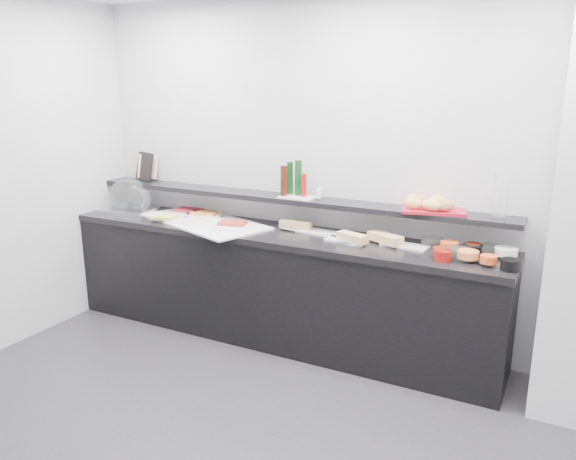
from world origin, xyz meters
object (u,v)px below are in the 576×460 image
at_px(carafe, 501,197).
at_px(bread_tray, 434,210).
at_px(framed_print, 145,166).
at_px(condiment_tray, 298,197).
at_px(sandwich_plate_mid, 346,241).
at_px(cloche_base, 130,210).

bearing_deg(carafe, bread_tray, 174.15).
bearing_deg(framed_print, condiment_tray, 14.87).
relative_size(sandwich_plate_mid, carafe, 1.03).
xyz_separation_m(bread_tray, carafe, (0.44, -0.05, 0.14)).
distance_m(sandwich_plate_mid, framed_print, 2.15).
relative_size(sandwich_plate_mid, bread_tray, 0.71).
relative_size(sandwich_plate_mid, condiment_tray, 1.10).
xyz_separation_m(condiment_tray, bread_tray, (1.06, 0.03, 0.00)).
height_order(sandwich_plate_mid, condiment_tray, condiment_tray).
height_order(condiment_tray, bread_tray, bread_tray).
bearing_deg(framed_print, carafe, 15.71).
distance_m(condiment_tray, carafe, 1.52).
xyz_separation_m(sandwich_plate_mid, condiment_tray, (-0.49, 0.19, 0.25)).
height_order(framed_print, condiment_tray, framed_print).
bearing_deg(sandwich_plate_mid, framed_print, -179.82).
distance_m(framed_print, bread_tray, 2.67).
bearing_deg(condiment_tray, sandwich_plate_mid, -19.33).
bearing_deg(cloche_base, carafe, -2.58).
bearing_deg(condiment_tray, cloche_base, -171.89).
bearing_deg(framed_print, bread_tray, 16.45).
height_order(sandwich_plate_mid, bread_tray, bread_tray).
bearing_deg(bread_tray, framed_print, 165.07).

